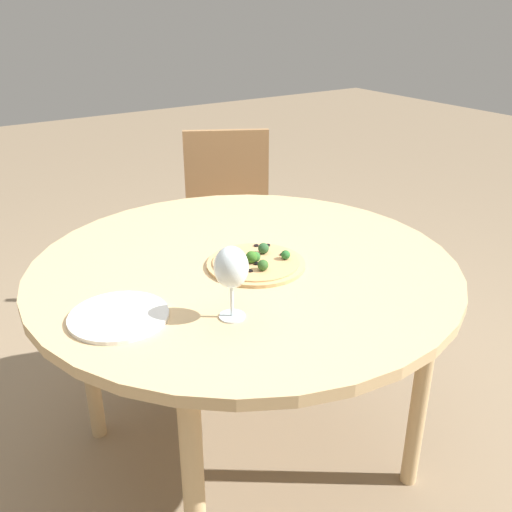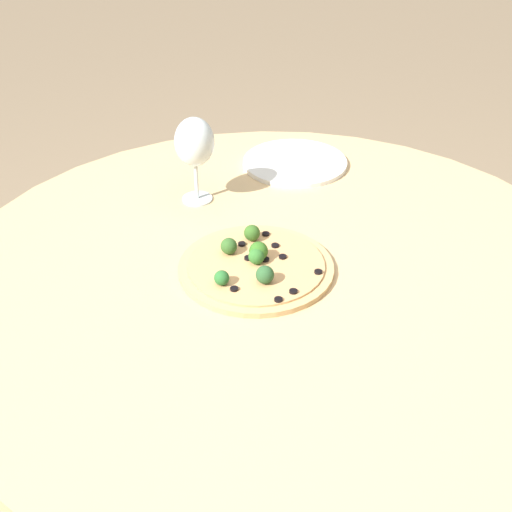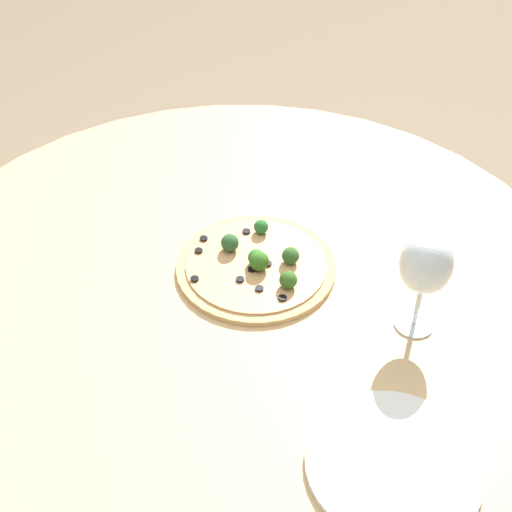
{
  "view_description": "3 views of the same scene",
  "coord_description": "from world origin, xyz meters",
  "views": [
    {
      "loc": [
        0.77,
        1.23,
        1.4
      ],
      "look_at": [
        -0.02,
        0.04,
        0.74
      ],
      "focal_mm": 40.0,
      "sensor_mm": 36.0,
      "label": 1
    },
    {
      "loc": [
        -0.98,
        -0.31,
        1.43
      ],
      "look_at": [
        -0.02,
        0.04,
        0.74
      ],
      "focal_mm": 50.0,
      "sensor_mm": 36.0,
      "label": 2
    },
    {
      "loc": [
        0.86,
        -0.23,
        1.54
      ],
      "look_at": [
        -0.02,
        0.04,
        0.74
      ],
      "focal_mm": 50.0,
      "sensor_mm": 36.0,
      "label": 3
    }
  ],
  "objects": [
    {
      "name": "plate_near",
      "position": [
        0.41,
        0.1,
        0.72
      ],
      "size": [
        0.23,
        0.23,
        0.01
      ],
      "color": "silver",
      "rests_on": "dining_table"
    },
    {
      "name": "wine_glass",
      "position": [
        0.18,
        0.24,
        0.84
      ],
      "size": [
        0.08,
        0.08,
        0.18
      ],
      "color": "silver",
      "rests_on": "dining_table"
    },
    {
      "name": "dining_table",
      "position": [
        0.0,
        0.0,
        0.65
      ],
      "size": [
        1.2,
        1.2,
        0.71
      ],
      "color": "tan",
      "rests_on": "ground_plane"
    },
    {
      "name": "pizza",
      "position": [
        -0.01,
        0.04,
        0.72
      ],
      "size": [
        0.27,
        0.27,
        0.05
      ],
      "color": "tan",
      "rests_on": "dining_table"
    },
    {
      "name": "ground_plane",
      "position": [
        0.0,
        0.0,
        0.0
      ],
      "size": [
        12.0,
        12.0,
        0.0
      ],
      "primitive_type": "plane",
      "color": "#847056"
    }
  ]
}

